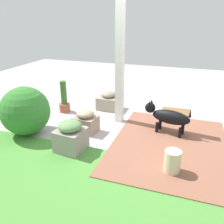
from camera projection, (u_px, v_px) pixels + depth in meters
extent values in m
plane|color=#B0A3A8|center=(132.00, 126.00, 4.59)|extent=(12.00, 12.00, 0.00)
cube|color=#8C5642|center=(169.00, 145.00, 3.90)|extent=(1.80, 2.40, 0.02)
cube|color=#4B8D39|center=(27.00, 205.00, 2.67)|extent=(5.20, 2.80, 0.01)
cube|color=white|center=(120.00, 60.00, 4.36)|extent=(0.14, 0.14, 2.45)
cube|color=gray|center=(108.00, 103.00, 5.38)|extent=(0.47, 0.41, 0.29)
ellipsoid|color=gray|center=(108.00, 94.00, 5.31)|extent=(0.33, 0.33, 0.15)
cube|color=#A18672|center=(86.00, 124.00, 4.32)|extent=(0.44, 0.37, 0.29)
ellipsoid|color=gray|center=(85.00, 114.00, 4.24)|extent=(0.32, 0.32, 0.14)
cube|color=gray|center=(71.00, 140.00, 3.71)|extent=(0.46, 0.46, 0.36)
ellipsoid|color=#618953|center=(70.00, 126.00, 3.62)|extent=(0.37, 0.37, 0.17)
sphere|color=#31782D|center=(25.00, 111.00, 4.15)|extent=(0.87, 0.87, 0.87)
cylinder|color=#994F39|center=(65.00, 108.00, 5.25)|extent=(0.24, 0.24, 0.19)
cylinder|color=#326226|center=(64.00, 93.00, 5.12)|extent=(0.13, 0.13, 0.51)
ellipsoid|color=black|center=(171.00, 117.00, 4.16)|extent=(0.71, 0.37, 0.25)
sphere|color=black|center=(150.00, 108.00, 4.31)|extent=(0.19, 0.19, 0.19)
cone|color=black|center=(149.00, 103.00, 4.23)|extent=(0.06, 0.06, 0.08)
cone|color=black|center=(152.00, 101.00, 4.31)|extent=(0.06, 0.06, 0.08)
cylinder|color=black|center=(157.00, 128.00, 4.28)|extent=(0.06, 0.06, 0.20)
cylinder|color=black|center=(160.00, 124.00, 4.41)|extent=(0.06, 0.06, 0.20)
cylinder|color=black|center=(180.00, 133.00, 4.08)|extent=(0.06, 0.06, 0.20)
cylinder|color=black|center=(182.00, 130.00, 4.21)|extent=(0.06, 0.06, 0.20)
cone|color=black|center=(190.00, 113.00, 3.94)|extent=(0.05, 0.05, 0.16)
cylinder|color=beige|center=(172.00, 162.00, 3.17)|extent=(0.22, 0.22, 0.33)
cube|color=brown|center=(176.00, 112.00, 5.22)|extent=(0.62, 0.45, 0.03)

